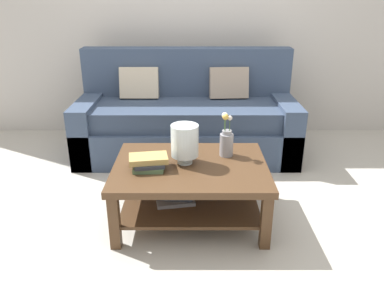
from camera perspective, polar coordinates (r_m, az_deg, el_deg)
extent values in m
plane|color=#B7B2A8|center=(3.28, 0.68, -7.49)|extent=(10.00, 10.00, 0.00)
cube|color=#BCB7B2|center=(4.51, 0.62, 18.69)|extent=(6.40, 0.12, 2.70)
cube|color=#384760|center=(3.98, -0.56, 0.88)|extent=(2.20, 0.90, 0.36)
cube|color=#324057|center=(3.85, -0.58, 4.60)|extent=(1.96, 0.74, 0.20)
cube|color=#384760|center=(4.16, -0.52, 9.47)|extent=(2.20, 0.20, 0.70)
cube|color=#384760|center=(4.07, -14.79, 2.45)|extent=(0.20, 0.90, 0.60)
cube|color=#384760|center=(4.05, 13.75, 2.41)|extent=(0.20, 0.90, 0.60)
cube|color=beige|center=(4.06, -7.65, 9.10)|extent=(0.40, 0.19, 0.34)
cube|color=gray|center=(4.04, 5.79, 9.12)|extent=(0.41, 0.21, 0.34)
cube|color=#4C331E|center=(2.77, -0.01, -3.57)|extent=(1.11, 0.83, 0.05)
cube|color=#4C331E|center=(2.61, -11.33, -11.35)|extent=(0.07, 0.07, 0.40)
cube|color=#4C331E|center=(2.61, 11.25, -11.41)|extent=(0.07, 0.07, 0.40)
cube|color=#4C331E|center=(3.23, -8.93, -4.29)|extent=(0.07, 0.07, 0.40)
cube|color=#4C331E|center=(3.23, 8.98, -4.33)|extent=(0.07, 0.07, 0.40)
cube|color=#4C331E|center=(2.90, -0.01, -8.58)|extent=(0.99, 0.71, 0.02)
cube|color=slate|center=(2.87, -2.34, -8.32)|extent=(0.31, 0.25, 0.03)
cube|color=#2D333D|center=(2.90, -2.30, -7.39)|extent=(0.30, 0.23, 0.02)
cube|color=#51704C|center=(2.72, -6.24, -3.27)|extent=(0.22, 0.22, 0.03)
cube|color=#2D333D|center=(2.70, -6.24, -2.80)|extent=(0.24, 0.23, 0.02)
cube|color=tan|center=(2.68, -6.33, -2.18)|extent=(0.29, 0.20, 0.04)
cylinder|color=silver|center=(2.78, -0.85, -2.69)|extent=(0.11, 0.11, 0.02)
cylinder|color=silver|center=(2.77, -0.85, -2.12)|extent=(0.04, 0.04, 0.05)
cylinder|color=silver|center=(2.72, -0.87, 0.53)|extent=(0.20, 0.20, 0.23)
sphere|color=#51704C|center=(2.74, -1.49, -0.63)|extent=(0.05, 0.05, 0.05)
sphere|color=tan|center=(2.75, -0.23, -0.46)|extent=(0.06, 0.06, 0.06)
cylinder|color=gray|center=(2.89, 5.42, -0.14)|extent=(0.10, 0.10, 0.17)
cylinder|color=gray|center=(2.85, 5.49, 1.74)|extent=(0.07, 0.07, 0.03)
cylinder|color=#426638|center=(2.83, 5.91, 2.83)|extent=(0.01, 0.01, 0.09)
sphere|color=silver|center=(2.81, 5.96, 3.88)|extent=(0.04, 0.04, 0.04)
cylinder|color=#426638|center=(2.85, 5.15, 3.08)|extent=(0.01, 0.01, 0.10)
sphere|color=silver|center=(2.83, 5.20, 4.28)|extent=(0.05, 0.05, 0.05)
cylinder|color=#426638|center=(2.81, 5.25, 2.84)|extent=(0.01, 0.01, 0.10)
sphere|color=gold|center=(2.79, 5.30, 4.06)|extent=(0.05, 0.05, 0.05)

